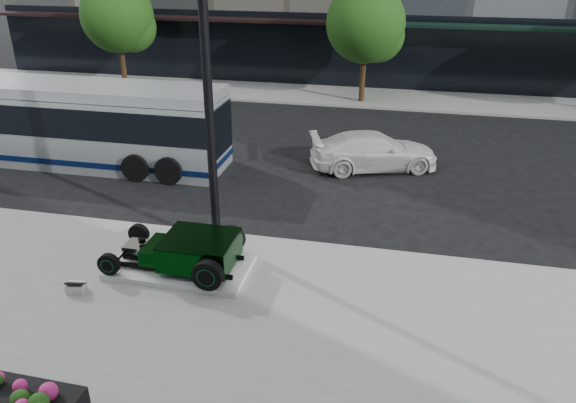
% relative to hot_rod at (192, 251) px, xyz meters
% --- Properties ---
extents(ground, '(120.00, 120.00, 0.00)m').
position_rel_hot_rod_xyz_m(ground, '(1.38, 4.11, -0.70)').
color(ground, black).
rests_on(ground, ground).
extents(sidewalk_far, '(70.00, 4.00, 0.12)m').
position_rel_hot_rod_xyz_m(sidewalk_far, '(1.38, 18.11, -0.64)').
color(sidewalk_far, gray).
rests_on(sidewalk_far, ground).
extents(street_trees, '(29.80, 3.80, 5.70)m').
position_rel_hot_rod_xyz_m(street_trees, '(2.52, 17.18, 3.07)').
color(street_trees, black).
rests_on(street_trees, sidewalk_far).
extents(display_plinth, '(3.40, 1.80, 0.15)m').
position_rel_hot_rod_xyz_m(display_plinth, '(-0.33, 0.00, -0.50)').
color(display_plinth, silver).
rests_on(display_plinth, sidewalk_near).
extents(hot_rod, '(3.22, 2.00, 0.81)m').
position_rel_hot_rod_xyz_m(hot_rod, '(0.00, 0.00, 0.00)').
color(hot_rod, black).
rests_on(hot_rod, display_plinth).
extents(info_plaque, '(0.44, 0.36, 0.31)m').
position_rel_hot_rod_xyz_m(info_plaque, '(-2.30, -1.44, -0.45)').
color(info_plaque, silver).
rests_on(info_plaque, sidewalk_near).
extents(lamppost, '(0.42, 0.42, 7.63)m').
position_rel_hot_rod_xyz_m(lamppost, '(0.05, 1.61, 2.95)').
color(lamppost, black).
rests_on(lamppost, sidewalk_near).
extents(transit_bus, '(12.12, 2.88, 2.92)m').
position_rel_hot_rod_xyz_m(transit_bus, '(-7.47, 6.54, 0.79)').
color(transit_bus, silver).
rests_on(transit_bus, ground).
extents(white_sedan, '(4.89, 3.20, 1.32)m').
position_rel_hot_rod_xyz_m(white_sedan, '(3.71, 8.19, -0.04)').
color(white_sedan, white).
rests_on(white_sedan, ground).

